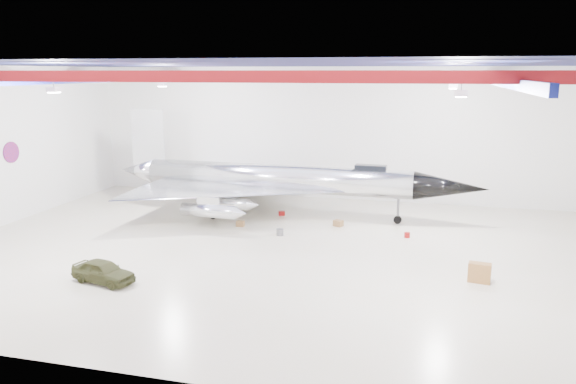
# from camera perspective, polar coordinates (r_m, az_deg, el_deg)

# --- Properties ---
(floor) EXTENTS (40.00, 40.00, 0.00)m
(floor) POSITION_cam_1_polar(r_m,az_deg,el_deg) (34.17, -1.38, -5.93)
(floor) COLOR beige
(floor) RESTS_ON ground
(wall_back) EXTENTS (40.00, 0.00, 40.00)m
(wall_back) POSITION_cam_1_polar(r_m,az_deg,el_deg) (47.36, 3.57, 5.94)
(wall_back) COLOR silver
(wall_back) RESTS_ON floor
(ceiling) EXTENTS (40.00, 40.00, 0.00)m
(ceiling) POSITION_cam_1_polar(r_m,az_deg,el_deg) (32.48, -1.49, 12.84)
(ceiling) COLOR #0A0F38
(ceiling) RESTS_ON wall_back
(ceiling_structure) EXTENTS (39.50, 29.50, 1.08)m
(ceiling_structure) POSITION_cam_1_polar(r_m,az_deg,el_deg) (32.48, -1.48, 11.65)
(ceiling_structure) COLOR maroon
(ceiling_structure) RESTS_ON ceiling
(wall_roundel) EXTENTS (0.10, 1.50, 1.50)m
(wall_roundel) POSITION_cam_1_polar(r_m,az_deg,el_deg) (44.37, -26.31, 3.64)
(wall_roundel) COLOR #B21414
(wall_roundel) RESTS_ON wall_left
(jet_aircraft) EXTENTS (28.27, 16.64, 7.71)m
(jet_aircraft) POSITION_cam_1_polar(r_m,az_deg,el_deg) (41.92, -1.31, 1.04)
(jet_aircraft) COLOR silver
(jet_aircraft) RESTS_ON floor
(jeep) EXTENTS (3.70, 2.10, 1.19)m
(jeep) POSITION_cam_1_polar(r_m,az_deg,el_deg) (30.49, -18.26, -7.66)
(jeep) COLOR #37391C
(jeep) RESTS_ON floor
(desk) EXTENTS (1.19, 0.73, 1.02)m
(desk) POSITION_cam_1_polar(r_m,az_deg,el_deg) (30.64, 18.88, -7.76)
(desk) COLOR brown
(desk) RESTS_ON floor
(crate_ply) EXTENTS (0.55, 0.45, 0.37)m
(crate_ply) POSITION_cam_1_polar(r_m,az_deg,el_deg) (39.39, -4.86, -3.23)
(crate_ply) COLOR olive
(crate_ply) RESTS_ON floor
(toolbox_red) EXTENTS (0.56, 0.50, 0.32)m
(toolbox_red) POSITION_cam_1_polar(r_m,az_deg,el_deg) (42.21, -0.65, -2.17)
(toolbox_red) COLOR maroon
(toolbox_red) RESTS_ON floor
(engine_drum) EXTENTS (0.56, 0.56, 0.43)m
(engine_drum) POSITION_cam_1_polar(r_m,az_deg,el_deg) (37.12, -0.83, -4.10)
(engine_drum) COLOR #59595B
(engine_drum) RESTS_ON floor
(parts_bin) EXTENTS (0.75, 0.69, 0.42)m
(parts_bin) POSITION_cam_1_polar(r_m,az_deg,el_deg) (39.46, 5.13, -3.17)
(parts_bin) COLOR olive
(parts_bin) RESTS_ON floor
(crate_small) EXTENTS (0.51, 0.45, 0.30)m
(crate_small) POSITION_cam_1_polar(r_m,az_deg,el_deg) (43.24, -6.77, -1.92)
(crate_small) COLOR #59595B
(crate_small) RESTS_ON floor
(tool_chest) EXTENTS (0.41, 0.41, 0.34)m
(tool_chest) POSITION_cam_1_polar(r_m,az_deg,el_deg) (37.47, 12.00, -4.29)
(tool_chest) COLOR maroon
(tool_chest) RESTS_ON floor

